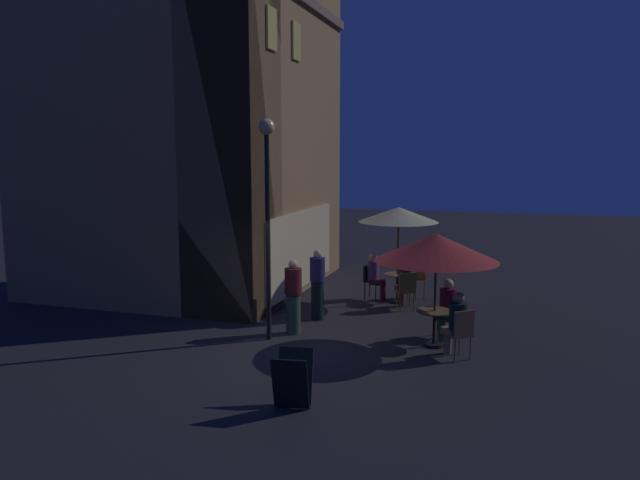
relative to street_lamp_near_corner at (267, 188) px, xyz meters
The scene contains 19 objects.
ground_plane 3.31m from the street_lamp_near_corner, 125.80° to the right, with size 60.00×60.00×0.00m, color #252228.
cafe_building 4.48m from the street_lamp_near_corner, 43.21° to the left, with size 7.11×7.14×8.78m.
street_lamp_near_corner is the anchor object (origin of this frame).
menu_sandwich_board 4.42m from the street_lamp_near_corner, 151.57° to the right, with size 0.70×0.63×0.85m.
cafe_table_0 4.29m from the street_lamp_near_corner, 80.17° to the right, with size 0.73×0.73×0.74m.
cafe_table_1 5.13m from the street_lamp_near_corner, 26.57° to the right, with size 0.67×0.67×0.76m.
patio_umbrella_0 3.59m from the street_lamp_near_corner, 80.17° to the right, with size 2.45×2.45×2.29m.
patio_umbrella_1 4.49m from the street_lamp_near_corner, 26.57° to the right, with size 2.06×2.06×2.50m.
cafe_chair_0 4.62m from the street_lamp_near_corner, 69.39° to the right, with size 0.47×0.47×0.88m.
cafe_chair_1 4.70m from the street_lamp_near_corner, 91.35° to the right, with size 0.61×0.61×0.97m.
cafe_chair_2 5.00m from the street_lamp_near_corner, 16.49° to the right, with size 0.47×0.47×0.91m.
cafe_chair_3 4.76m from the street_lamp_near_corner, 35.86° to the right, with size 0.58×0.58×0.96m.
cafe_chair_4 5.78m from the street_lamp_near_corner, 28.11° to the right, with size 0.55×0.55×0.97m.
patron_seated_0 4.46m from the street_lamp_near_corner, 71.00° to the right, with size 0.53×0.43×1.26m.
patron_seated_1 4.54m from the street_lamp_near_corner, 89.68° to the right, with size 0.52×0.51×1.29m.
patron_seated_2 4.94m from the street_lamp_near_corner, 18.38° to the right, with size 0.37×0.52×1.24m.
patron_seated_3 4.75m from the street_lamp_near_corner, 33.98° to the right, with size 0.55×0.50×1.21m.
patron_standing_4 2.44m from the street_lamp_near_corner, 31.65° to the right, with size 0.37×0.37×1.62m.
patron_standing_5 2.96m from the street_lamp_near_corner, 15.68° to the right, with size 0.36×0.36×1.66m.
Camera 1 is at (-10.76, -3.93, 3.88)m, focal length 33.93 mm.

